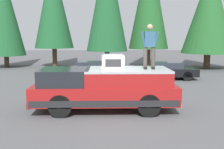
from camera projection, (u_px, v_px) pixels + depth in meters
ground_plane at (120, 112)px, 10.24m from camera, size 90.00×90.00×0.00m
pickup_truck at (105, 88)px, 10.35m from camera, size 2.01×5.54×1.65m
compressor_unit at (113, 62)px, 10.11m from camera, size 0.65×0.84×0.56m
person_on_truck_bed at (150, 45)px, 10.03m from camera, size 0.29×0.72×1.69m
parked_car_black at (166, 71)px, 17.93m from camera, size 1.64×4.10×1.16m
parked_car_white at (90, 70)px, 18.35m from camera, size 1.64×4.10×1.16m
conifer_far_left at (209, 11)px, 23.17m from camera, size 4.65×4.65×8.82m
conifer_center_right at (53, 3)px, 24.53m from camera, size 3.61×3.61×10.02m
conifer_right at (4, 11)px, 24.18m from camera, size 3.60×3.60×9.13m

